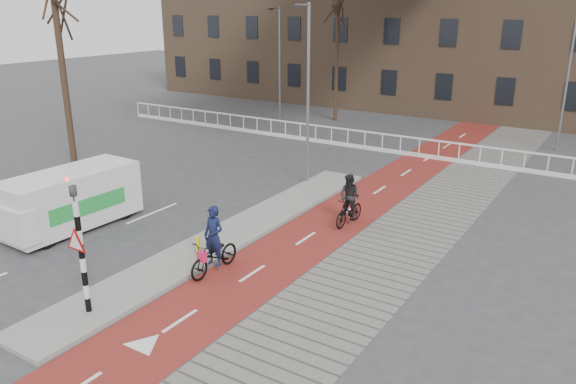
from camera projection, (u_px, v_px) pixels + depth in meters
The scene contains 15 objects.
ground at pixel (164, 289), 15.25m from camera, with size 120.00×120.00×0.00m, color #38383A.
bike_lane at pixel (369, 197), 22.48m from camera, with size 2.50×60.00×0.01m, color maroon.
sidewalk at pixel (438, 210), 21.06m from camera, with size 3.00×60.00×0.01m, color slate.
curb_island at pixel (234, 233), 18.79m from camera, with size 1.80×16.00×0.12m, color gray.
traffic_signal at pixel (79, 242), 13.30m from camera, with size 0.80×0.80×3.68m.
bollard at pixel (198, 247), 16.70m from camera, with size 0.12×0.12×0.69m, color yellow.
cyclist_near at pixel (214, 251), 15.95m from camera, with size 0.72×1.95×2.01m.
cyclist_far at pixel (349, 204), 19.41m from camera, with size 0.81×1.70×1.81m.
van at pixel (70, 199), 19.10m from camera, with size 1.99×4.69×1.99m.
railing at pixel (316, 137), 31.29m from camera, with size 28.00×0.10×0.99m.
tree_left at pixel (64, 79), 25.75m from camera, with size 0.30×0.30×8.13m, color black.
tree_mid at pixel (337, 55), 35.93m from camera, with size 0.23×0.23×8.41m, color black.
streetlight_near at pixel (308, 97), 23.01m from camera, with size 0.12×0.12×7.41m, color slate.
streetlight_left at pixel (280, 66), 35.63m from camera, with size 0.12×0.12×7.20m, color slate.
streetlight_right at pixel (569, 68), 28.22m from camera, with size 0.12×0.12×8.60m, color slate.
Camera 1 is at (10.15, -9.68, 7.35)m, focal length 35.00 mm.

